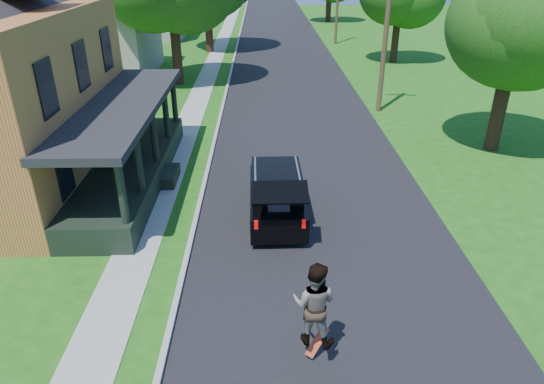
{
  "coord_description": "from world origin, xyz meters",
  "views": [
    {
      "loc": [
        -1.86,
        -10.77,
        7.97
      ],
      "look_at": [
        -1.56,
        3.0,
        1.02
      ],
      "focal_mm": 32.0,
      "sensor_mm": 36.0,
      "label": 1
    }
  ],
  "objects_px": {
    "skateboarder": "(314,304)",
    "utility_pole_near": "(386,28)",
    "black_suv": "(277,195)",
    "tree_right_near": "(519,10)"
  },
  "relations": [
    {
      "from": "black_suv",
      "to": "tree_right_near",
      "type": "bearing_deg",
      "value": 30.56
    },
    {
      "from": "tree_right_near",
      "to": "utility_pole_near",
      "type": "bearing_deg",
      "value": 123.73
    },
    {
      "from": "black_suv",
      "to": "tree_right_near",
      "type": "distance_m",
      "value": 12.37
    },
    {
      "from": "skateboarder",
      "to": "tree_right_near",
      "type": "distance_m",
      "value": 15.75
    },
    {
      "from": "skateboarder",
      "to": "utility_pole_near",
      "type": "height_order",
      "value": "utility_pole_near"
    },
    {
      "from": "black_suv",
      "to": "tree_right_near",
      "type": "relative_size",
      "value": 0.51
    },
    {
      "from": "skateboarder",
      "to": "utility_pole_near",
      "type": "distance_m",
      "value": 18.74
    },
    {
      "from": "utility_pole_near",
      "to": "tree_right_near",
      "type": "bearing_deg",
      "value": -44.73
    },
    {
      "from": "black_suv",
      "to": "skateboarder",
      "type": "distance_m",
      "value": 6.29
    },
    {
      "from": "black_suv",
      "to": "skateboarder",
      "type": "xyz_separation_m",
      "value": [
        0.57,
        -6.23,
        0.69
      ]
    }
  ]
}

